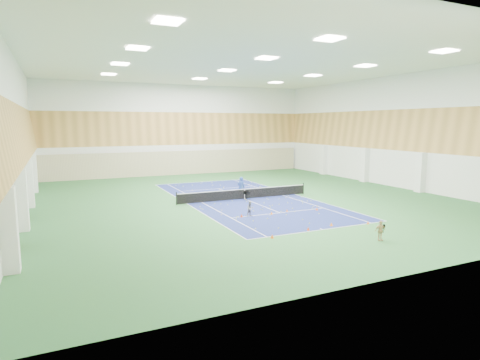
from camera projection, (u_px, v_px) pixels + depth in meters
name	position (u px, v px, depth m)	size (l,w,h in m)	color
ground	(244.00, 199.00, 36.73)	(40.00, 40.00, 0.00)	#296130
room_shell	(245.00, 133.00, 35.89)	(36.00, 40.00, 12.00)	white
wood_cladding	(245.00, 111.00, 35.62)	(36.00, 40.00, 8.00)	tan
ceiling_light_grid	(245.00, 65.00, 35.07)	(21.40, 25.40, 0.06)	white
court_surface	(244.00, 199.00, 36.73)	(10.97, 23.77, 0.01)	navy
tennis_balls_scatter	(244.00, 198.00, 36.72)	(10.57, 22.77, 0.07)	yellow
tennis_net	(245.00, 193.00, 36.65)	(12.80, 0.10, 1.10)	black
back_curtain	(182.00, 163.00, 54.26)	(35.40, 0.16, 3.20)	#C6B793
door_left_a	(12.00, 229.00, 21.95)	(0.08, 1.80, 2.20)	#593319
door_left_b	(22.00, 203.00, 29.14)	(0.08, 1.80, 2.20)	#593319
coach	(241.00, 187.00, 37.54)	(0.70, 0.46, 1.92)	#22449D
child_court	(250.00, 209.00, 29.83)	(0.55, 0.43, 1.14)	gray
child_apron	(380.00, 231.00, 23.55)	(0.71, 0.30, 1.21)	tan
ball_cart	(247.00, 196.00, 36.11)	(0.48, 0.48, 0.83)	black
cone_svc_a	(242.00, 216.00, 29.55)	(0.21, 0.21, 0.24)	red
cone_svc_b	(272.00, 213.00, 30.46)	(0.19, 0.19, 0.21)	orange
cone_svc_c	(287.00, 210.00, 31.41)	(0.18, 0.18, 0.19)	#E1550B
cone_svc_d	(317.00, 209.00, 31.88)	(0.22, 0.22, 0.24)	#F74E0D
cone_base_a	(272.00, 236.00, 24.12)	(0.22, 0.22, 0.24)	#FF600D
cone_base_b	(308.00, 229.00, 25.88)	(0.21, 0.21, 0.23)	#FF4B0D
cone_base_c	(331.00, 224.00, 27.00)	(0.22, 0.22, 0.24)	orange
cone_base_d	(368.00, 223.00, 27.55)	(0.18, 0.18, 0.20)	orange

